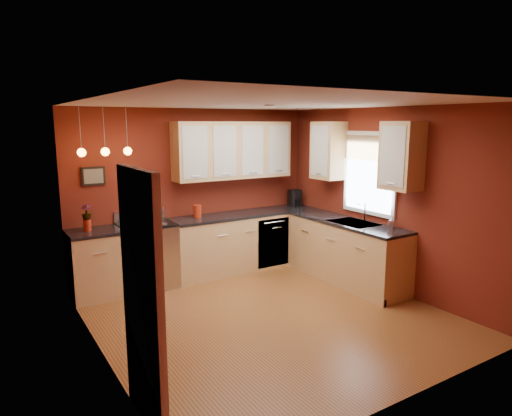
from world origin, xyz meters
TOP-DOWN VIEW (x-y plane):
  - floor at (0.00, 0.00)m, footprint 4.20×4.20m
  - ceiling at (0.00, 0.00)m, footprint 4.00×4.20m
  - wall_back at (0.00, 2.10)m, footprint 4.00×0.02m
  - wall_front at (0.00, -2.10)m, footprint 4.00×0.02m
  - wall_left at (-2.00, 0.00)m, footprint 0.02×4.20m
  - wall_right at (2.00, 0.00)m, footprint 0.02×4.20m
  - base_cabinets_back_left at (-1.65, 1.80)m, footprint 0.70×0.60m
  - base_cabinets_back_right at (0.73, 1.80)m, footprint 2.54×0.60m
  - base_cabinets_right at (1.70, 0.45)m, footprint 0.60×2.10m
  - counter_back_left at (-1.65, 1.80)m, footprint 0.70×0.62m
  - counter_back_right at (0.73, 1.80)m, footprint 2.54×0.62m
  - counter_right at (1.70, 0.45)m, footprint 0.62×2.10m
  - gas_range at (-0.92, 1.80)m, footprint 0.76×0.64m
  - dishwasher_front at (1.10, 1.51)m, footprint 0.60×0.02m
  - sink at (1.70, 0.30)m, footprint 0.50×0.70m
  - window at (1.97, 0.30)m, footprint 0.06×1.02m
  - door_left_wall at (-1.97, -1.20)m, footprint 0.12×0.82m
  - upper_cabinets_back at (0.60, 1.93)m, footprint 2.00×0.35m
  - upper_cabinets_right at (1.82, 0.32)m, footprint 0.35×1.95m
  - wall_picture at (-1.55, 2.08)m, footprint 0.32×0.03m
  - pendant_lights at (-1.45, 1.75)m, footprint 0.71×0.11m
  - red_canister at (-0.08, 1.88)m, footprint 0.13×0.13m
  - red_vase at (-1.72, 1.83)m, footprint 0.10×0.10m
  - flowers at (-1.72, 1.83)m, footprint 0.16×0.16m
  - coffee_maker at (1.79, 1.85)m, footprint 0.23×0.22m
  - soap_pump at (1.88, -0.25)m, footprint 0.10×0.10m
  - dish_towel at (-0.93, 1.47)m, footprint 0.21×0.01m

SIDE VIEW (x-z plane):
  - floor at x=0.00m, z-range 0.00..0.00m
  - base_cabinets_back_left at x=-1.65m, z-range 0.00..0.90m
  - base_cabinets_back_right at x=0.73m, z-range 0.00..0.90m
  - base_cabinets_right at x=1.70m, z-range 0.00..0.90m
  - dishwasher_front at x=1.10m, z-range 0.05..0.85m
  - gas_range at x=-0.92m, z-range -0.07..1.04m
  - dish_towel at x=-0.93m, z-range 0.38..0.66m
  - sink at x=1.70m, z-range 0.75..1.08m
  - counter_back_left at x=-1.65m, z-range 0.90..0.94m
  - counter_back_right at x=0.73m, z-range 0.90..0.94m
  - counter_right at x=1.70m, z-range 0.90..0.94m
  - red_vase at x=-1.72m, z-range 0.94..1.10m
  - soap_pump at x=1.88m, z-range 0.94..1.11m
  - door_left_wall at x=-1.97m, z-range 0.00..2.05m
  - red_canister at x=-0.08m, z-range 0.94..1.13m
  - coffee_maker at x=1.79m, z-range 0.93..1.22m
  - flowers at x=-1.72m, z-range 1.08..1.30m
  - wall_back at x=0.00m, z-range 0.00..2.60m
  - wall_front at x=0.00m, z-range 0.00..2.60m
  - wall_left at x=-2.00m, z-range 0.00..2.60m
  - wall_right at x=2.00m, z-range 0.00..2.60m
  - wall_picture at x=-1.55m, z-range 1.52..1.78m
  - window at x=1.97m, z-range 1.08..2.30m
  - upper_cabinets_back at x=0.60m, z-range 1.50..2.40m
  - upper_cabinets_right at x=1.82m, z-range 1.50..2.40m
  - pendant_lights at x=-1.45m, z-range 1.68..2.34m
  - ceiling at x=0.00m, z-range 2.59..2.61m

